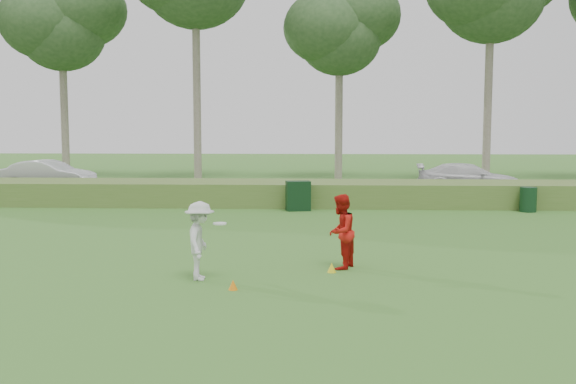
{
  "coord_description": "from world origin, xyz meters",
  "views": [
    {
      "loc": [
        0.79,
        -13.01,
        3.02
      ],
      "look_at": [
        0.0,
        4.0,
        1.3
      ],
      "focal_mm": 40.0,
      "sensor_mm": 36.0,
      "label": 1
    }
  ],
  "objects_px": {
    "player_white": "(200,241)",
    "cone_yellow": "(332,268)",
    "car_right": "(469,178)",
    "utility_cabinet": "(298,196)",
    "trash_bin": "(528,199)",
    "car_mid": "(49,175)",
    "player_red": "(341,232)",
    "cone_orange": "(233,285)"
  },
  "relations": [
    {
      "from": "cone_orange",
      "to": "car_mid",
      "type": "relative_size",
      "value": 0.04
    },
    {
      "from": "utility_cabinet",
      "to": "trash_bin",
      "type": "bearing_deg",
      "value": -10.43
    },
    {
      "from": "car_mid",
      "to": "car_right",
      "type": "distance_m",
      "value": 19.38
    },
    {
      "from": "player_white",
      "to": "cone_yellow",
      "type": "height_order",
      "value": "player_white"
    },
    {
      "from": "cone_yellow",
      "to": "player_white",
      "type": "bearing_deg",
      "value": -164.0
    },
    {
      "from": "trash_bin",
      "to": "utility_cabinet",
      "type": "bearing_deg",
      "value": -179.75
    },
    {
      "from": "trash_bin",
      "to": "car_right",
      "type": "relative_size",
      "value": 0.19
    },
    {
      "from": "player_white",
      "to": "car_right",
      "type": "relative_size",
      "value": 0.34
    },
    {
      "from": "trash_bin",
      "to": "car_mid",
      "type": "relative_size",
      "value": 0.2
    },
    {
      "from": "cone_yellow",
      "to": "trash_bin",
      "type": "height_order",
      "value": "trash_bin"
    },
    {
      "from": "car_right",
      "to": "car_mid",
      "type": "bearing_deg",
      "value": 96.71
    },
    {
      "from": "player_red",
      "to": "trash_bin",
      "type": "height_order",
      "value": "player_red"
    },
    {
      "from": "cone_yellow",
      "to": "car_right",
      "type": "relative_size",
      "value": 0.04
    },
    {
      "from": "player_white",
      "to": "utility_cabinet",
      "type": "distance_m",
      "value": 10.84
    },
    {
      "from": "player_red",
      "to": "car_right",
      "type": "distance_m",
      "value": 16.77
    },
    {
      "from": "cone_orange",
      "to": "trash_bin",
      "type": "height_order",
      "value": "trash_bin"
    },
    {
      "from": "cone_orange",
      "to": "car_right",
      "type": "relative_size",
      "value": 0.04
    },
    {
      "from": "player_red",
      "to": "car_right",
      "type": "bearing_deg",
      "value": -179.65
    },
    {
      "from": "cone_yellow",
      "to": "utility_cabinet",
      "type": "xyz_separation_m",
      "value": [
        -1.01,
        9.96,
        0.44
      ]
    },
    {
      "from": "utility_cabinet",
      "to": "trash_bin",
      "type": "height_order",
      "value": "utility_cabinet"
    },
    {
      "from": "car_mid",
      "to": "trash_bin",
      "type": "bearing_deg",
      "value": -99.19
    },
    {
      "from": "car_right",
      "to": "cone_yellow",
      "type": "bearing_deg",
      "value": 165.13
    },
    {
      "from": "trash_bin",
      "to": "cone_yellow",
      "type": "bearing_deg",
      "value": -125.92
    },
    {
      "from": "player_white",
      "to": "utility_cabinet",
      "type": "height_order",
      "value": "player_white"
    },
    {
      "from": "cone_yellow",
      "to": "trash_bin",
      "type": "relative_size",
      "value": 0.23
    },
    {
      "from": "player_red",
      "to": "trash_bin",
      "type": "distance_m",
      "value": 11.93
    },
    {
      "from": "player_red",
      "to": "utility_cabinet",
      "type": "distance_m",
      "value": 9.66
    },
    {
      "from": "cone_orange",
      "to": "cone_yellow",
      "type": "relative_size",
      "value": 0.93
    },
    {
      "from": "player_white",
      "to": "car_right",
      "type": "xyz_separation_m",
      "value": [
        9.13,
        16.68,
        -0.05
      ]
    },
    {
      "from": "player_red",
      "to": "cone_yellow",
      "type": "relative_size",
      "value": 7.77
    },
    {
      "from": "player_white",
      "to": "car_mid",
      "type": "distance_m",
      "value": 19.75
    },
    {
      "from": "cone_orange",
      "to": "car_mid",
      "type": "xyz_separation_m",
      "value": [
        -11.01,
        17.67,
        0.68
      ]
    },
    {
      "from": "utility_cabinet",
      "to": "cone_yellow",
      "type": "bearing_deg",
      "value": -94.9
    },
    {
      "from": "player_white",
      "to": "cone_orange",
      "type": "height_order",
      "value": "player_white"
    },
    {
      "from": "utility_cabinet",
      "to": "cone_orange",
      "type": "bearing_deg",
      "value": -104.97
    },
    {
      "from": "cone_yellow",
      "to": "trash_bin",
      "type": "bearing_deg",
      "value": 54.08
    },
    {
      "from": "player_red",
      "to": "cone_yellow",
      "type": "height_order",
      "value": "player_red"
    },
    {
      "from": "cone_orange",
      "to": "car_mid",
      "type": "bearing_deg",
      "value": 121.92
    },
    {
      "from": "player_white",
      "to": "trash_bin",
      "type": "xyz_separation_m",
      "value": [
        9.87,
        10.75,
        -0.34
      ]
    },
    {
      "from": "utility_cabinet",
      "to": "trash_bin",
      "type": "relative_size",
      "value": 1.21
    },
    {
      "from": "player_red",
      "to": "car_mid",
      "type": "height_order",
      "value": "player_red"
    },
    {
      "from": "utility_cabinet",
      "to": "car_mid",
      "type": "bearing_deg",
      "value": 141.85
    }
  ]
}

